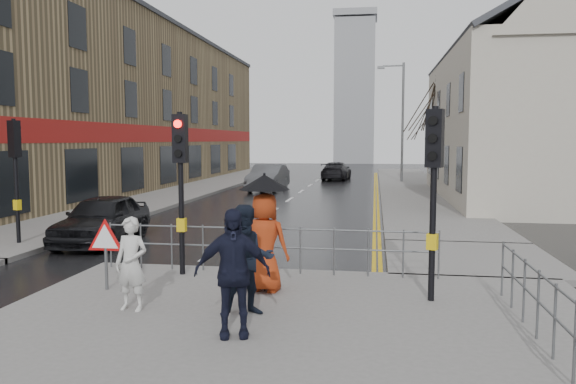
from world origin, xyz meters
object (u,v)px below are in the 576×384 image
(pedestrian_d, at_px, (232,273))
(pedestrian_with_umbrella, at_px, (265,230))
(car_parked, at_px, (102,219))
(pedestrian_b, at_px, (247,260))
(car_mid, at_px, (268,178))
(pedestrian_a, at_px, (131,264))

(pedestrian_d, bearing_deg, pedestrian_with_umbrella, 75.93)
(car_parked, bearing_deg, pedestrian_d, -54.29)
(car_parked, bearing_deg, pedestrian_b, -50.18)
(car_parked, xyz_separation_m, car_mid, (1.59, 17.02, 0.08))
(pedestrian_with_umbrella, height_order, car_mid, pedestrian_with_umbrella)
(pedestrian_d, xyz_separation_m, car_mid, (-4.14, 24.30, -0.29))
(pedestrian_b, height_order, car_mid, pedestrian_b)
(pedestrian_b, distance_m, pedestrian_with_umbrella, 1.47)
(pedestrian_b, bearing_deg, pedestrian_d, -107.98)
(pedestrian_with_umbrella, distance_m, car_mid, 22.25)
(pedestrian_d, bearing_deg, pedestrian_b, 76.26)
(pedestrian_a, height_order, pedestrian_d, pedestrian_d)
(pedestrian_with_umbrella, distance_m, pedestrian_d, 2.45)
(pedestrian_d, height_order, car_parked, pedestrian_d)
(pedestrian_b, distance_m, car_parked, 8.51)
(pedestrian_b, xyz_separation_m, car_parked, (-5.72, 6.28, -0.33))
(pedestrian_b, height_order, pedestrian_d, pedestrian_d)
(pedestrian_with_umbrella, bearing_deg, pedestrian_d, -89.72)
(pedestrian_a, xyz_separation_m, pedestrian_d, (1.96, -0.94, 0.15))
(car_mid, bearing_deg, pedestrian_d, -77.81)
(car_mid, bearing_deg, pedestrian_with_umbrella, -76.78)
(pedestrian_b, xyz_separation_m, pedestrian_d, (0.01, -1.00, 0.03))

